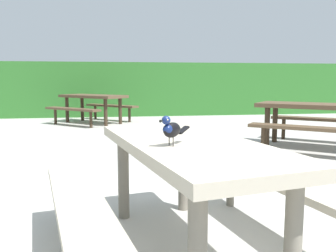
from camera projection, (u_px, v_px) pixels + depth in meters
hedge_wall at (133, 89)px, 12.01m from camera, size 28.00×2.15×1.66m
picnic_table_foreground at (188, 168)px, 2.33m from camera, size 1.99×2.01×0.74m
bird_grackle at (171, 129)px, 2.10m from camera, size 0.22×0.22×0.18m
picnic_table_mid_left at (93, 102)px, 9.34m from camera, size 2.40×2.40×0.74m
picnic_table_mid_right at (314, 115)px, 5.91m from camera, size 2.39×2.38×0.74m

